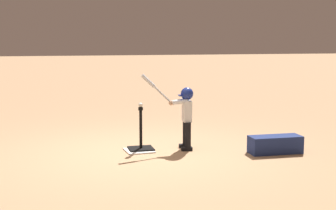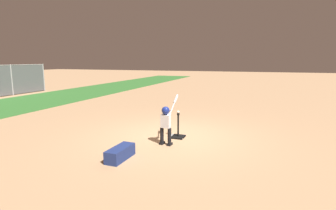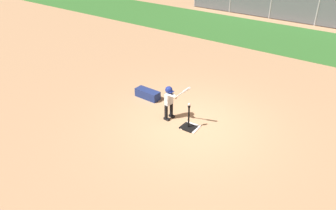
% 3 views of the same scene
% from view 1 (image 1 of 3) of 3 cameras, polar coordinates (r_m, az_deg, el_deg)
% --- Properties ---
extents(ground_plane, '(90.00, 90.00, 0.00)m').
position_cam_1_polar(ground_plane, '(7.53, -3.49, -5.92)').
color(ground_plane, tan).
extents(home_plate, '(0.48, 0.48, 0.02)m').
position_cam_1_polar(home_plate, '(7.69, -3.54, -5.55)').
color(home_plate, white).
rests_on(home_plate, ground_plane).
extents(batting_tee, '(0.40, 0.36, 0.72)m').
position_cam_1_polar(batting_tee, '(7.72, -3.32, -4.73)').
color(batting_tee, black).
rests_on(batting_tee, ground_plane).
extents(batter_child, '(0.86, 0.33, 1.26)m').
position_cam_1_polar(batter_child, '(7.69, 2.04, -0.62)').
color(batter_child, black).
rests_on(batter_child, ground_plane).
extents(baseball, '(0.07, 0.07, 0.07)m').
position_cam_1_polar(baseball, '(7.61, -3.36, 0.00)').
color(baseball, white).
rests_on(baseball, batting_tee).
extents(equipment_bag, '(0.85, 0.34, 0.28)m').
position_cam_1_polar(equipment_bag, '(7.71, 12.94, -4.72)').
color(equipment_bag, navy).
rests_on(equipment_bag, ground_plane).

